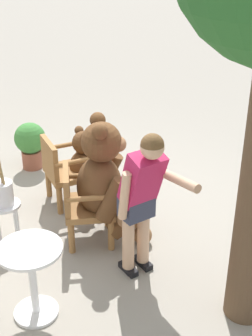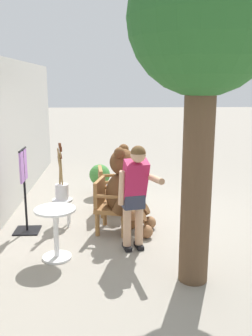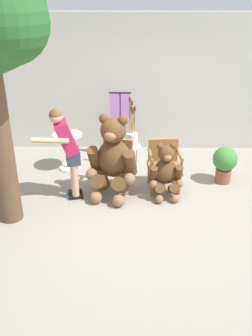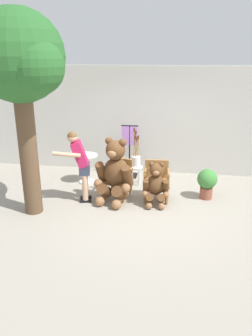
{
  "view_description": "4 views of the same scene",
  "coord_description": "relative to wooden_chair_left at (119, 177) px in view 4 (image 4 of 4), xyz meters",
  "views": [
    {
      "loc": [
        -4.59,
        1.63,
        3.08
      ],
      "look_at": [
        -0.24,
        -0.03,
        0.7
      ],
      "focal_mm": 50.0,
      "sensor_mm": 36.0,
      "label": 1
    },
    {
      "loc": [
        -6.15,
        0.5,
        2.37
      ],
      "look_at": [
        0.15,
        0.24,
        0.92
      ],
      "focal_mm": 40.0,
      "sensor_mm": 36.0,
      "label": 2
    },
    {
      "loc": [
        -0.14,
        -5.34,
        3.28
      ],
      "look_at": [
        -0.23,
        0.06,
        0.6
      ],
      "focal_mm": 40.0,
      "sensor_mm": 36.0,
      "label": 3
    },
    {
      "loc": [
        0.83,
        -6.19,
        3.07
      ],
      "look_at": [
        -0.16,
        0.0,
        0.88
      ],
      "focal_mm": 35.0,
      "sensor_mm": 36.0,
      "label": 4
    }
  ],
  "objects": [
    {
      "name": "back_wall",
      "position": [
        0.42,
        1.87,
        0.94
      ],
      "size": [
        10.0,
        0.16,
        2.8
      ],
      "primitive_type": "cube",
      "color": "beige",
      "rests_on": "ground"
    },
    {
      "name": "white_stool",
      "position": [
        0.28,
        0.8,
        -0.11
      ],
      "size": [
        0.34,
        0.34,
        0.46
      ],
      "color": "silver",
      "rests_on": "ground"
    },
    {
      "name": "wooden_chair_left",
      "position": [
        0.0,
        0.0,
        0.0
      ],
      "size": [
        0.67,
        0.64,
        0.86
      ],
      "color": "olive",
      "rests_on": "ground"
    },
    {
      "name": "teddy_bear_large",
      "position": [
        -0.03,
        -0.25,
        0.23
      ],
      "size": [
        0.88,
        0.88,
        1.41
      ],
      "color": "brown",
      "rests_on": "ground"
    },
    {
      "name": "potted_plant",
      "position": [
        1.95,
        0.21,
        -0.07
      ],
      "size": [
        0.44,
        0.44,
        0.68
      ],
      "color": "brown",
      "rests_on": "ground"
    },
    {
      "name": "person_visitor",
      "position": [
        -0.76,
        -0.35,
        0.46
      ],
      "size": [
        0.72,
        0.59,
        1.56
      ],
      "color": "black",
      "rests_on": "ground"
    },
    {
      "name": "wooden_chair_right",
      "position": [
        0.84,
        0.0,
        0.0
      ],
      "size": [
        0.6,
        0.56,
        0.86
      ],
      "color": "olive",
      "rests_on": "ground"
    },
    {
      "name": "clothing_display_stand",
      "position": [
        0.04,
        1.35,
        0.26
      ],
      "size": [
        0.44,
        0.4,
        1.36
      ],
      "color": "black",
      "rests_on": "ground"
    },
    {
      "name": "ground_plane",
      "position": [
        0.42,
        -0.53,
        -0.46
      ],
      "size": [
        60.0,
        60.0,
        0.0
      ],
      "primitive_type": "plane",
      "color": "gray"
    },
    {
      "name": "patio_tree",
      "position": [
        -1.51,
        -1.06,
        2.45
      ],
      "size": [
        1.73,
        1.65,
        3.86
      ],
      "color": "brown",
      "rests_on": "ground"
    },
    {
      "name": "brush_bucket",
      "position": [
        0.28,
        0.8,
        0.2
      ],
      "size": [
        0.22,
        0.22,
        0.96
      ],
      "color": "white",
      "rests_on": "white_stool"
    },
    {
      "name": "round_side_table",
      "position": [
        -0.94,
        0.73,
        -0.01
      ],
      "size": [
        0.56,
        0.56,
        0.72
      ],
      "color": "white",
      "rests_on": "ground"
    },
    {
      "name": "teddy_bear_small",
      "position": [
        0.85,
        -0.29,
        0.0
      ],
      "size": [
        0.57,
        0.55,
        0.95
      ],
      "color": "brown",
      "rests_on": "ground"
    }
  ]
}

